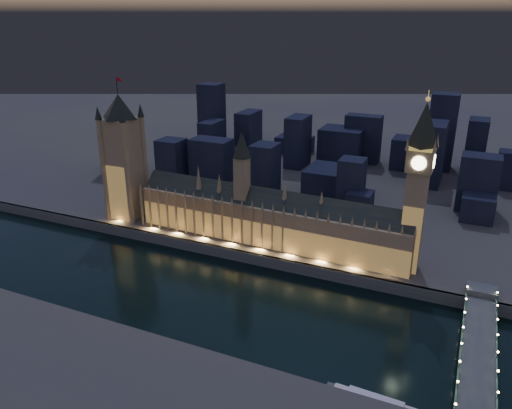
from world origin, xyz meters
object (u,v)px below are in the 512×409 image
at_px(palace_of_westminster, 267,218).
at_px(river_boat, 375,404).
at_px(victoria_tower, 123,151).
at_px(elizabeth_tower, 419,175).
at_px(westminster_bridge, 477,347).

xyz_separation_m(palace_of_westminster, river_boat, (102.21, -119.74, -24.81)).
xyz_separation_m(victoria_tower, elizabeth_tower, (218.00, 0.01, 9.04)).
height_order(palace_of_westminster, elizabeth_tower, elizabeth_tower).
bearing_deg(westminster_bridge, river_boat, -125.79).
height_order(victoria_tower, elizabeth_tower, elizabeth_tower).
relative_size(palace_of_westminster, river_boat, 4.34).
bearing_deg(river_boat, victoria_tower, 151.67).
relative_size(palace_of_westminster, westminster_bridge, 1.79).
height_order(elizabeth_tower, westminster_bridge, elizabeth_tower).
distance_m(westminster_bridge, river_boat, 67.38).
bearing_deg(elizabeth_tower, river_boat, -87.90).
bearing_deg(river_boat, palace_of_westminster, 130.48).
bearing_deg(palace_of_westminster, westminster_bridge, -24.74).
bearing_deg(westminster_bridge, elizabeth_tower, 123.77).
relative_size(elizabeth_tower, river_boat, 2.42).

